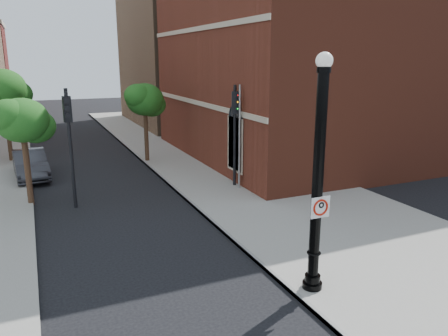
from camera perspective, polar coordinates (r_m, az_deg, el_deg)
name	(u,v)px	position (r m, az deg, el deg)	size (l,w,h in m)	color
ground	(210,299)	(11.62, -1.82, -16.71)	(120.00, 120.00, 0.00)	black
sidewalk_right	(245,177)	(22.36, 2.78, -1.16)	(8.00, 60.00, 0.12)	gray
curb_edge	(171,185)	(20.95, -6.93, -2.28)	(0.10, 60.00, 0.14)	gray
brick_wall_building	(357,53)	(30.49, 16.92, 14.13)	(22.30, 16.30, 12.50)	maroon
bg_building_tan_b	(246,47)	(43.94, 2.89, 15.50)	(22.00, 14.00, 14.00)	brown
lamppost	(317,189)	(11.04, 12.09, -2.70)	(0.52, 0.52, 6.11)	black
no_parking_sign	(320,207)	(11.05, 12.48, -5.02)	(0.54, 0.06, 0.54)	white
parked_car	(30,164)	(24.32, -23.97, 0.45)	(1.50, 4.30, 1.42)	#2D2D32
traffic_signal_left	(69,129)	(18.27, -19.60, 4.84)	(0.33, 0.40, 4.84)	black
traffic_signal_right	(235,119)	(20.09, 1.45, 6.36)	(0.38, 0.42, 4.80)	black
utility_pole	(240,139)	(19.78, 2.04, 3.83)	(0.10, 0.10, 4.84)	#999999
street_tree_a	(23,122)	(19.27, -24.78, 5.54)	(2.47, 2.23, 4.45)	#362015
street_tree_b	(4,89)	(28.14, -26.83, 9.19)	(2.99, 2.71, 5.39)	#362015
street_tree_c	(145,100)	(25.60, -10.27, 8.68)	(2.55, 2.30, 4.59)	#362015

